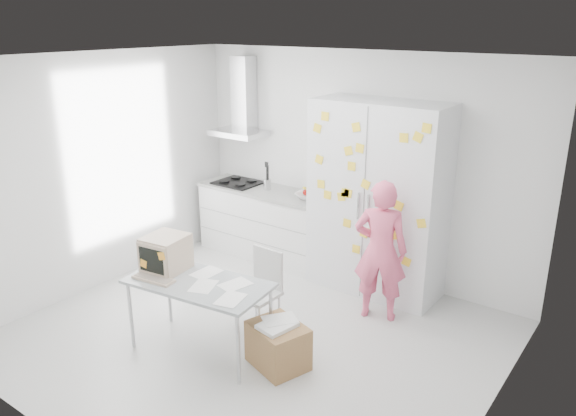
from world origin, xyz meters
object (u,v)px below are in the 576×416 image
Objects in this scene: person at (380,251)px; desk at (177,266)px; cardboard_box at (278,345)px; chair at (262,286)px.

person reaches higher than desk.
cardboard_box is (-0.31, -1.34, -0.54)m from person.
person is at bearing 76.81° from cardboard_box.
desk reaches higher than cardboard_box.
desk is at bearing -125.77° from chair.
person is 1.48m from cardboard_box.
chair is at bearing 141.10° from cardboard_box.
person is 2.46× the size of cardboard_box.
person reaches higher than cardboard_box.
chair is at bearing 45.20° from desk.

